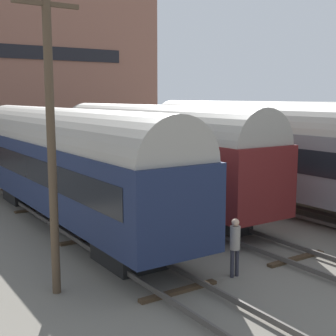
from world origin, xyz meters
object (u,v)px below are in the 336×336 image
train_car_navy (64,159)px  utility_pole (51,129)px  person_worker (235,242)px  train_car_grey (277,148)px  bench (320,173)px  train_car_maroon (151,149)px

train_car_navy → utility_pole: 7.57m
person_worker → train_car_grey: bearing=36.2°
person_worker → bench: bearing=26.7°
train_car_grey → person_worker: (-7.72, -5.66, -1.93)m
utility_pole → train_car_navy: bearing=66.6°
bench → utility_pole: bearing=-167.5°
train_car_grey → utility_pole: 13.41m
train_car_navy → train_car_grey: 10.31m
person_worker → utility_pole: utility_pole is taller
person_worker → train_car_maroon: bearing=73.6°
train_car_navy → utility_pole: bearing=-113.4°
train_car_navy → person_worker: size_ratio=9.57×
bench → utility_pole: (-15.85, -3.52, 3.14)m
train_car_maroon → utility_pole: (-7.84, -7.59, 1.75)m
train_car_maroon → person_worker: bearing=-106.4°
train_car_grey → bench: 3.43m
train_car_navy → bench: 13.39m
train_car_navy → train_car_grey: train_car_grey is taller
train_car_maroon → person_worker: 10.08m
train_car_maroon → utility_pole: bearing=-135.9°
train_car_maroon → person_worker: train_car_maroon is taller
train_car_maroon → bench: (8.00, -4.08, -1.39)m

